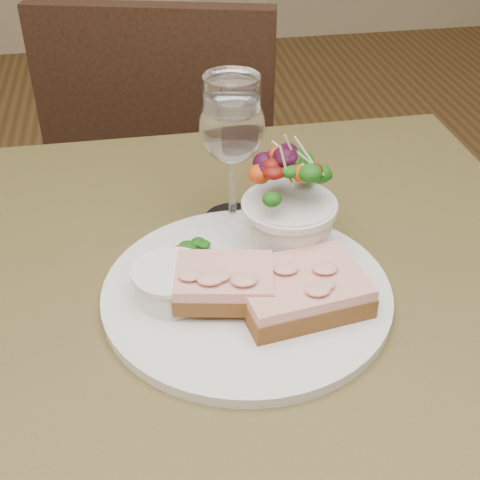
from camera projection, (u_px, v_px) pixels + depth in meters
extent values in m
cube|color=#49401F|center=(233.00, 311.00, 0.73)|extent=(0.80, 0.80, 0.04)
cylinder|color=black|center=(10.00, 368.00, 1.17)|extent=(0.05, 0.05, 0.71)
cylinder|color=black|center=(381.00, 322.00, 1.26)|extent=(0.05, 0.05, 0.71)
cube|color=black|center=(180.00, 184.00, 1.50)|extent=(0.51, 0.51, 0.04)
cube|color=black|center=(157.00, 130.00, 1.21)|extent=(0.42, 0.15, 0.45)
cube|color=black|center=(185.00, 264.00, 1.63)|extent=(0.44, 0.44, 0.45)
cylinder|color=silver|center=(247.00, 293.00, 0.71)|extent=(0.31, 0.31, 0.01)
cube|color=#533116|center=(300.00, 294.00, 0.68)|extent=(0.14, 0.11, 0.02)
cube|color=beige|center=(301.00, 281.00, 0.67)|extent=(0.14, 0.11, 0.01)
cube|color=#533116|center=(225.00, 287.00, 0.68)|extent=(0.11, 0.09, 0.02)
cube|color=beige|center=(224.00, 275.00, 0.68)|extent=(0.11, 0.09, 0.01)
cylinder|color=white|center=(172.00, 283.00, 0.69)|extent=(0.08, 0.08, 0.04)
cylinder|color=olive|center=(171.00, 272.00, 0.68)|extent=(0.07, 0.07, 0.01)
cylinder|color=silver|center=(288.00, 225.00, 0.75)|extent=(0.10, 0.10, 0.06)
ellipsoid|color=#11380A|center=(291.00, 182.00, 0.72)|extent=(0.09, 0.09, 0.06)
ellipsoid|color=#11380A|center=(191.00, 252.00, 0.75)|extent=(0.04, 0.04, 0.01)
sphere|color=maroon|center=(178.00, 255.00, 0.74)|extent=(0.02, 0.02, 0.02)
cylinder|color=white|center=(233.00, 219.00, 0.83)|extent=(0.07, 0.07, 0.00)
cylinder|color=white|center=(232.00, 186.00, 0.81)|extent=(0.01, 0.01, 0.09)
ellipsoid|color=white|center=(232.00, 126.00, 0.76)|extent=(0.08, 0.08, 0.09)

